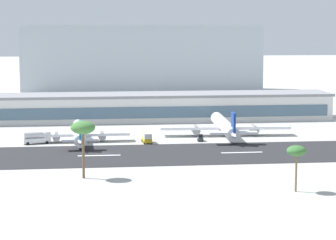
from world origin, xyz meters
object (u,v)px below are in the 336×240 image
object	(u,v)px
airliner_blue_tail_gate_0	(79,133)
palm_tree_2	(83,129)
airliner_navy_tail_gate_1	(225,127)
palm_tree_0	(297,152)
service_fuel_truck_2	(37,137)
service_box_truck_0	(147,137)
distant_hotel_block	(142,58)
terminal_building	(140,107)
service_baggage_tug_1	(201,138)

from	to	relation	value
airliner_blue_tail_gate_0	palm_tree_2	bearing A→B (deg)	-179.94
airliner_navy_tail_gate_1	palm_tree_0	bearing A→B (deg)	-176.99
service_fuel_truck_2	palm_tree_2	size ratio (longest dim) A/B	0.64
palm_tree_2	service_fuel_truck_2	bearing A→B (deg)	105.27
airliner_blue_tail_gate_0	palm_tree_2	distance (m)	55.00
airliner_navy_tail_gate_1	palm_tree_2	world-z (taller)	palm_tree_2
palm_tree_0	service_fuel_truck_2	bearing A→B (deg)	129.95
airliner_navy_tail_gate_1	palm_tree_0	world-z (taller)	palm_tree_0
service_box_truck_0	service_fuel_truck_2	bearing A→B (deg)	81.88
distant_hotel_block	airliner_navy_tail_gate_1	distance (m)	171.78
terminal_building	palm_tree_2	world-z (taller)	palm_tree_2
service_baggage_tug_1	palm_tree_2	size ratio (longest dim) A/B	0.24
service_box_truck_0	distant_hotel_block	bearing A→B (deg)	-8.18
airliner_blue_tail_gate_0	service_box_truck_0	bearing A→B (deg)	-101.87
service_box_truck_0	service_baggage_tug_1	distance (m)	17.34
terminal_building	airliner_blue_tail_gate_0	size ratio (longest dim) A/B	3.55
airliner_blue_tail_gate_0	palm_tree_0	world-z (taller)	palm_tree_0
distant_hotel_block	airliner_navy_tail_gate_1	xyz separation A→B (m)	(13.55, -170.55, -15.40)
service_fuel_truck_2	airliner_navy_tail_gate_1	bearing A→B (deg)	-8.08
distant_hotel_block	service_box_truck_0	world-z (taller)	distant_hotel_block
distant_hotel_block	service_box_truck_0	size ratio (longest dim) A/B	21.72
distant_hotel_block	service_box_truck_0	xyz separation A→B (m)	(-13.61, -181.68, -16.78)
airliner_blue_tail_gate_0	distant_hotel_block	bearing A→B (deg)	-12.24
airliner_blue_tail_gate_0	palm_tree_0	size ratio (longest dim) A/B	4.08
terminal_building	distant_hotel_block	size ratio (longest dim) A/B	1.12
terminal_building	distant_hotel_block	world-z (taller)	distant_hotel_block
service_fuel_truck_2	terminal_building	bearing A→B (deg)	38.97
terminal_building	palm_tree_0	size ratio (longest dim) A/B	14.49
terminal_building	airliner_navy_tail_gate_1	size ratio (longest dim) A/B	3.12
distant_hotel_block	airliner_blue_tail_gate_0	size ratio (longest dim) A/B	3.18
terminal_building	airliner_navy_tail_gate_1	distance (m)	50.16
terminal_building	service_fuel_truck_2	world-z (taller)	terminal_building
palm_tree_2	terminal_building	bearing A→B (deg)	78.14
service_box_truck_0	palm_tree_2	xyz separation A→B (m)	(-19.72, -50.27, 10.22)
distant_hotel_block	palm_tree_2	distance (m)	234.43
service_box_truck_0	service_baggage_tug_1	size ratio (longest dim) A/B	1.85
service_baggage_tug_1	airliner_navy_tail_gate_1	bearing A→B (deg)	-41.32
service_baggage_tug_1	palm_tree_0	size ratio (longest dim) A/B	0.32
terminal_building	airliner_navy_tail_gate_1	bearing A→B (deg)	-60.26
service_box_truck_0	service_baggage_tug_1	bearing A→B (deg)	-88.59
service_baggage_tug_1	palm_tree_2	world-z (taller)	palm_tree_2
terminal_building	palm_tree_2	xyz separation A→B (m)	(-22.03, -104.92, 6.78)
distant_hotel_block	service_fuel_truck_2	size ratio (longest dim) A/B	15.03
service_baggage_tug_1	palm_tree_2	xyz separation A→B (m)	(-36.98, -51.88, 10.96)
airliner_blue_tail_gate_0	airliner_navy_tail_gate_1	xyz separation A→B (m)	(48.11, 7.20, 0.37)
service_baggage_tug_1	terminal_building	bearing A→B (deg)	20.54
terminal_building	airliner_blue_tail_gate_0	world-z (taller)	terminal_building
airliner_navy_tail_gate_1	service_box_truck_0	size ratio (longest dim) A/B	7.76
terminal_building	airliner_navy_tail_gate_1	world-z (taller)	terminal_building
terminal_building	palm_tree_0	world-z (taller)	terminal_building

